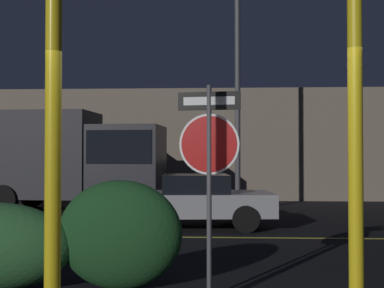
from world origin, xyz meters
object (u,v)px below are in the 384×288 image
(stop_sign, at_px, (209,150))
(hedge_bush_2, at_px, (120,235))
(yellow_pole_left, at_px, (53,152))
(delivery_truck, at_px, (74,157))
(street_lamp, at_px, (237,49))
(yellow_pole_right, at_px, (356,152))
(passing_car_2, at_px, (191,200))

(stop_sign, height_order, hedge_bush_2, stop_sign)
(stop_sign, bearing_deg, yellow_pole_left, -107.73)
(hedge_bush_2, distance_m, delivery_truck, 10.22)
(street_lamp, bearing_deg, yellow_pole_right, -87.57)
(stop_sign, relative_size, passing_car_2, 0.63)
(passing_car_2, bearing_deg, street_lamp, -25.69)
(yellow_pole_left, height_order, street_lamp, street_lamp)
(street_lamp, bearing_deg, delivery_truck, 173.22)
(hedge_bush_2, bearing_deg, delivery_truck, 108.80)
(stop_sign, xyz_separation_m, street_lamp, (0.65, 9.35, 3.10))
(delivery_truck, relative_size, street_lamp, 0.78)
(hedge_bush_2, bearing_deg, yellow_pole_left, -90.54)
(stop_sign, bearing_deg, delivery_truck, 122.68)
(yellow_pole_right, bearing_deg, passing_car_2, 101.21)
(passing_car_2, relative_size, delivery_truck, 0.70)
(hedge_bush_2, relative_size, delivery_truck, 0.27)
(passing_car_2, bearing_deg, yellow_pole_left, 171.16)
(stop_sign, bearing_deg, yellow_pole_right, -55.16)
(yellow_pole_left, distance_m, hedge_bush_2, 2.85)
(stop_sign, relative_size, street_lamp, 0.34)
(yellow_pole_right, height_order, street_lamp, street_lamp)
(hedge_bush_2, xyz_separation_m, street_lamp, (1.79, 9.03, 4.17))
(passing_car_2, height_order, street_lamp, street_lamp)
(delivery_truck, bearing_deg, stop_sign, 27.25)
(delivery_truck, bearing_deg, passing_car_2, 49.32)
(passing_car_2, bearing_deg, delivery_truck, 41.27)
(stop_sign, height_order, delivery_truck, delivery_truck)
(yellow_pole_left, xyz_separation_m, yellow_pole_right, (2.31, -0.01, -0.00))
(hedge_bush_2, height_order, passing_car_2, hedge_bush_2)
(yellow_pole_left, relative_size, yellow_pole_right, 1.00)
(yellow_pole_left, height_order, passing_car_2, yellow_pole_left)
(yellow_pole_left, relative_size, delivery_truck, 0.59)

